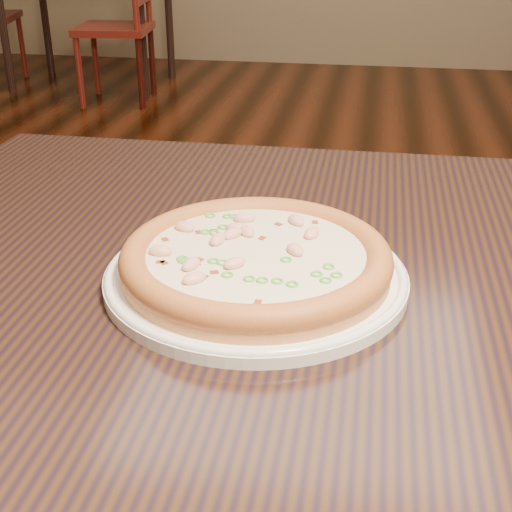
% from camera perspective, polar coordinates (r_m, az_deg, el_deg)
% --- Properties ---
extents(hero_table, '(1.20, 0.80, 0.75)m').
position_cam_1_polar(hero_table, '(0.81, 9.06, -7.26)').
color(hero_table, black).
rests_on(hero_table, ground).
extents(plate, '(0.31, 0.31, 0.02)m').
position_cam_1_polar(plate, '(0.72, -0.00, -1.52)').
color(plate, white).
rests_on(plate, hero_table).
extents(pizza, '(0.27, 0.27, 0.03)m').
position_cam_1_polar(pizza, '(0.71, -0.03, -0.20)').
color(pizza, tan).
rests_on(pizza, plate).
extents(chair_b, '(0.46, 0.46, 0.95)m').
position_cam_1_polar(chair_b, '(4.49, -10.59, 17.53)').
color(chair_b, '#4E160D').
rests_on(chair_b, ground).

